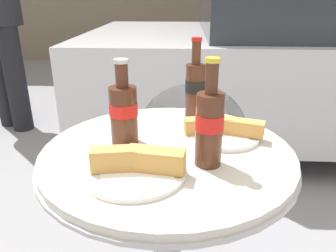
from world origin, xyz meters
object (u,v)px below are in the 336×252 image
at_px(lunch_plate_near, 136,166).
at_px(cola_bottle_center, 124,111).
at_px(bistro_table, 167,214).
at_px(lunch_plate_far, 223,131).
at_px(cola_bottle_left, 209,125).
at_px(cola_bottle_right, 195,88).

bearing_deg(lunch_plate_near, cola_bottle_center, 107.90).
relative_size(bistro_table, lunch_plate_far, 3.21).
height_order(bistro_table, cola_bottle_left, cola_bottle_left).
relative_size(cola_bottle_right, lunch_plate_near, 1.09).
height_order(bistro_table, lunch_plate_far, lunch_plate_far).
xyz_separation_m(cola_bottle_left, cola_bottle_right, (-0.02, 0.30, 0.00)).
bearing_deg(lunch_plate_far, lunch_plate_near, -135.07).
height_order(cola_bottle_right, lunch_plate_near, cola_bottle_right).
relative_size(bistro_table, cola_bottle_left, 2.84).
xyz_separation_m(lunch_plate_near, lunch_plate_far, (0.21, 0.21, -0.00)).
relative_size(cola_bottle_left, cola_bottle_center, 1.11).
bearing_deg(lunch_plate_near, bistro_table, 64.57).
xyz_separation_m(bistro_table, cola_bottle_left, (0.10, -0.07, 0.30)).
bearing_deg(bistro_table, cola_bottle_center, 163.25).
relative_size(cola_bottle_right, lunch_plate_far, 1.15).
distance_m(bistro_table, lunch_plate_far, 0.28).
bearing_deg(cola_bottle_right, cola_bottle_center, -135.25).
relative_size(bistro_table, cola_bottle_center, 3.17).
distance_m(bistro_table, cola_bottle_center, 0.32).
xyz_separation_m(bistro_table, lunch_plate_far, (0.15, 0.08, 0.22)).
height_order(cola_bottle_right, cola_bottle_center, cola_bottle_right).
bearing_deg(cola_bottle_right, lunch_plate_far, -61.91).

